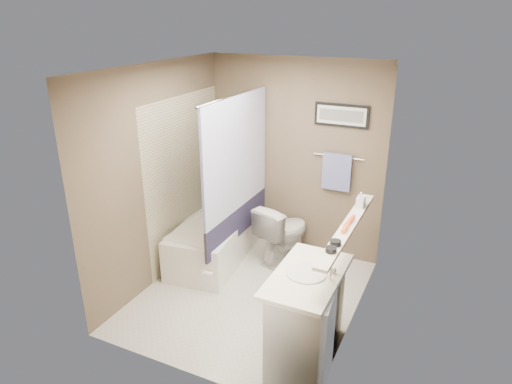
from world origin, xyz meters
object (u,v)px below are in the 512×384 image
at_px(bathtub, 216,239).
at_px(hair_brush_back, 349,222).
at_px(glass_jar, 362,200).
at_px(soap_bottle, 360,200).
at_px(toilet, 283,232).
at_px(candle_bowl_far, 336,243).
at_px(hair_brush_front, 346,227).
at_px(candle_bowl_near, 331,250).
at_px(vanity, 307,318).

relative_size(bathtub, hair_brush_back, 6.82).
distance_m(glass_jar, soap_bottle, 0.08).
height_order(toilet, candle_bowl_far, candle_bowl_far).
bearing_deg(candle_bowl_far, hair_brush_front, 90.00).
relative_size(glass_jar, soap_bottle, 0.63).
distance_m(bathtub, candle_bowl_near, 2.34).
xyz_separation_m(candle_bowl_near, candle_bowl_far, (0.00, 0.13, 0.00)).
bearing_deg(vanity, soap_bottle, 72.45).
xyz_separation_m(toilet, candle_bowl_far, (1.01, -1.42, 0.76)).
bearing_deg(glass_jar, hair_brush_back, -90.00).
bearing_deg(bathtub, hair_brush_back, -27.75).
bearing_deg(hair_brush_back, candle_bowl_far, -90.00).
height_order(toilet, soap_bottle, soap_bottle).
distance_m(candle_bowl_near, soap_bottle, 0.96).
distance_m(candle_bowl_near, candle_bowl_far, 0.13).
distance_m(candle_bowl_far, hair_brush_back, 0.43).
bearing_deg(toilet, bathtub, 38.84).
height_order(bathtub, toilet, toilet).
xyz_separation_m(candle_bowl_near, hair_brush_back, (0.00, 0.56, 0.00)).
relative_size(hair_brush_front, glass_jar, 2.20).
xyz_separation_m(vanity, hair_brush_front, (0.19, 0.40, 0.74)).
bearing_deg(bathtub, soap_bottle, -15.95).
relative_size(toilet, hair_brush_back, 3.37).
relative_size(vanity, hair_brush_front, 4.09).
bearing_deg(bathtub, glass_jar, -13.72).
height_order(candle_bowl_near, glass_jar, glass_jar).
height_order(vanity, hair_brush_front, hair_brush_front).
xyz_separation_m(candle_bowl_far, hair_brush_front, (0.00, 0.32, 0.00)).
bearing_deg(hair_brush_front, candle_bowl_near, -90.00).
relative_size(bathtub, hair_brush_front, 6.82).
relative_size(candle_bowl_near, hair_brush_back, 0.41).
xyz_separation_m(toilet, hair_brush_back, (1.01, -0.99, 0.77)).
distance_m(hair_brush_front, hair_brush_back, 0.11).
height_order(candle_bowl_far, hair_brush_back, hair_brush_back).
height_order(toilet, vanity, vanity).
bearing_deg(vanity, candle_bowl_far, 18.09).
bearing_deg(glass_jar, hair_brush_front, -90.00).
height_order(toilet, hair_brush_front, hair_brush_front).
distance_m(candle_bowl_near, hair_brush_front, 0.44).
xyz_separation_m(candle_bowl_far, soap_bottle, (0.00, 0.83, 0.06)).
relative_size(hair_brush_front, soap_bottle, 1.39).
xyz_separation_m(candle_bowl_far, glass_jar, (0.00, 0.90, 0.03)).
bearing_deg(hair_brush_front, glass_jar, 90.00).
bearing_deg(bathtub, candle_bowl_far, -38.87).
bearing_deg(vanity, toilet, 112.75).
bearing_deg(candle_bowl_near, hair_brush_back, 90.00).
height_order(bathtub, candle_bowl_near, candle_bowl_near).
relative_size(vanity, candle_bowl_far, 10.00).
bearing_deg(hair_brush_back, vanity, -109.72).
relative_size(candle_bowl_near, glass_jar, 0.90).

